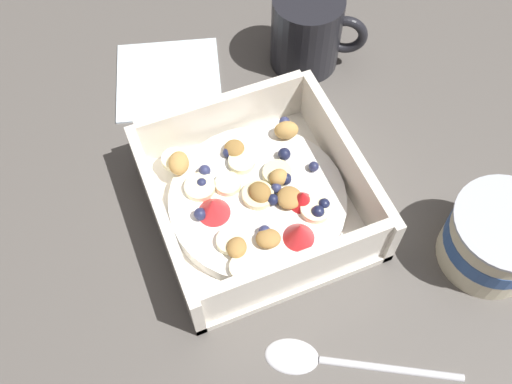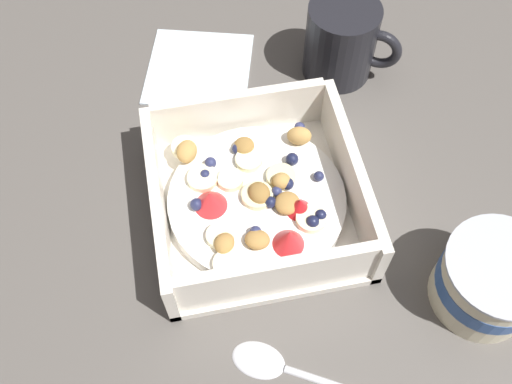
{
  "view_description": "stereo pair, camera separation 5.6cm",
  "coord_description": "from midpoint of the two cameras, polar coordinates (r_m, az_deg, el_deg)",
  "views": [
    {
      "loc": [
        0.27,
        -0.1,
        0.51
      ],
      "look_at": [
        -0.0,
        0.01,
        0.03
      ],
      "focal_mm": 40.42,
      "sensor_mm": 36.0,
      "label": 1
    },
    {
      "loc": [
        0.28,
        -0.05,
        0.51
      ],
      "look_at": [
        -0.0,
        0.01,
        0.03
      ],
      "focal_mm": 40.42,
      "sensor_mm": 36.0,
      "label": 2
    }
  ],
  "objects": [
    {
      "name": "ground_plane",
      "position": [
        0.58,
        1.94,
        -2.27
      ],
      "size": [
        2.4,
        2.4,
        0.0
      ],
      "primitive_type": "plane",
      "color": "#56514C"
    },
    {
      "name": "fruit_bowl",
      "position": [
        0.57,
        2.79,
        -0.73
      ],
      "size": [
        0.2,
        0.2,
        0.07
      ],
      "color": "white",
      "rests_on": "ground"
    },
    {
      "name": "spoon",
      "position": [
        0.52,
        6.35,
        -17.26
      ],
      "size": [
        0.1,
        0.16,
        0.01
      ],
      "color": "silver",
      "rests_on": "ground"
    },
    {
      "name": "yogurt_cup",
      "position": [
        0.56,
        24.87,
        -8.22
      ],
      "size": [
        0.1,
        0.1,
        0.07
      ],
      "color": "beige",
      "rests_on": "ground"
    },
    {
      "name": "coffee_mug",
      "position": [
        0.68,
        10.95,
        14.28
      ],
      "size": [
        0.08,
        0.1,
        0.09
      ],
      "color": "black",
      "rests_on": "ground"
    },
    {
      "name": "folded_napkin",
      "position": [
        0.7,
        -3.35,
        12.03
      ],
      "size": [
        0.15,
        0.15,
        0.01
      ],
      "primitive_type": "cube",
      "rotation": [
        0.0,
        0.0,
        -0.28
      ],
      "color": "silver",
      "rests_on": "ground"
    }
  ]
}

